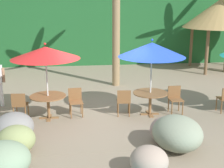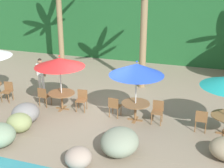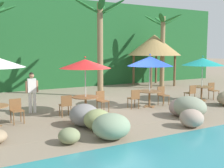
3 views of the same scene
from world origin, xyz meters
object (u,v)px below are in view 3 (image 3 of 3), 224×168
Objects in this scene: chair_teal_seaward at (213,90)px; waiter_in_white at (32,89)px; chair_white_seaward at (16,109)px; chair_blue_seaward at (162,94)px; chair_red_seaward at (102,100)px; dining_table_blue at (149,94)px; chair_blue_inland at (134,97)px; chair_red_inland at (66,104)px; dining_table_red at (86,100)px; umbrella_teal at (203,62)px; chair_teal_inland at (191,92)px; palm_tree_third at (163,40)px; palapa_hut at (154,45)px; umbrella_blue at (150,61)px; palm_tree_second at (100,32)px; dining_table_teal at (202,89)px; umbrella_red at (85,64)px.

waiter_in_white is at bearing 171.16° from chair_teal_seaward.
chair_blue_seaward is (6.75, 0.05, 0.00)m from chair_white_seaward.
chair_red_seaward is 2.37m from dining_table_blue.
chair_red_inland is at bearing 179.41° from chair_blue_inland.
chair_blue_inland is 1.00× the size of chair_teal_seaward.
chair_red_seaward is at bearing 12.78° from dining_table_red.
waiter_in_white is (0.92, 1.36, 0.47)m from chair_white_seaward.
chair_blue_inland is 0.38× the size of umbrella_teal.
chair_red_inland is 0.79× the size of dining_table_blue.
dining_table_red and dining_table_blue have the same top height.
chair_teal_inland is (6.52, -0.15, 0.00)m from chair_red_inland.
chair_blue_inland is at bearing -1.24° from dining_table_red.
palm_tree_third reaches higher than palapa_hut.
umbrella_teal is (3.32, -0.03, 1.39)m from dining_table_blue.
chair_white_seaward reaches higher than dining_table_blue.
chair_teal_seaward is at bearing -101.84° from palm_tree_third.
umbrella_blue reaches higher than waiter_in_white.
chair_teal_inland is 0.16× the size of palm_tree_second.
palm_tree_third is at bearing 25.98° from chair_white_seaward.
waiter_in_white is (-1.79, 1.39, 0.37)m from dining_table_red.
dining_table_blue is 0.22× the size of palm_tree_third.
palapa_hut reaches higher than dining_table_teal.
chair_blue_seaward is at bearing 176.81° from dining_table_teal.
umbrella_teal is (6.52, -0.07, -0.05)m from umbrella_red.
waiter_in_white is at bearing 142.29° from dining_table_red.
palapa_hut is at bearing 110.94° from palm_tree_third.
umbrella_red reaches higher than chair_blue_inland.
umbrella_red is 2.71× the size of chair_teal_seaward.
dining_table_red is 0.86m from chair_red_seaward.
chair_red_seaward is at bearing -24.50° from waiter_in_white.
chair_white_seaward is at bearing 179.45° from umbrella_red.
chair_red_inland is at bearing -178.82° from umbrella_red.
chair_red_seaward is 1.70m from chair_red_inland.
palm_tree_third is 1.31× the size of palapa_hut.
dining_table_red is 1.26× the size of chair_blue_seaward.
palapa_hut is at bearing 34.08° from chair_red_inland.
chair_red_seaward is 6.54m from chair_teal_seaward.
chair_red_inland is 4.35m from umbrella_blue.
chair_teal_seaward is at bearing -2.00° from chair_red_seaward.
umbrella_blue reaches higher than chair_blue_inland.
dining_table_blue is (2.36, -0.22, 0.10)m from chair_red_seaward.
chair_white_seaward is 7.13m from palm_tree_second.
chair_white_seaward is 0.79× the size of dining_table_teal.
umbrella_teal is 1.36× the size of waiter_in_white.
dining_table_blue is 1.26× the size of chair_blue_inland.
dining_table_teal is 0.22× the size of palm_tree_third.
chair_red_seaward is at bearing 174.67° from umbrella_blue.
palapa_hut is at bearing 74.18° from umbrella_teal.
umbrella_red is at bearing 178.76° from chair_blue_inland.
waiter_in_white reaches higher than chair_teal_inland.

